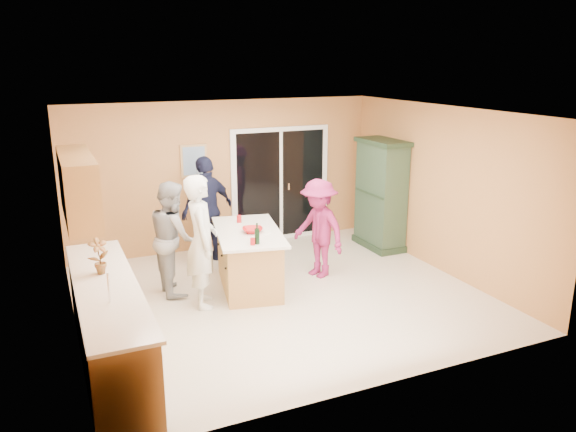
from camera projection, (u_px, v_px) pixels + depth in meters
name	position (u px, v px, depth m)	size (l,w,h in m)	color
floor	(281.00, 296.00, 8.01)	(5.50, 5.50, 0.00)	beige
ceiling	(281.00, 112.00, 7.31)	(5.50, 5.00, 0.10)	white
wall_back	(225.00, 175.00, 9.86)	(5.50, 0.10, 2.60)	#E4985E
wall_front	(382.00, 269.00, 5.46)	(5.50, 0.10, 2.60)	#E4985E
wall_left	(66.00, 233.00, 6.59)	(0.10, 5.00, 2.60)	#E4985E
wall_right	(443.00, 190.00, 8.73)	(0.10, 5.00, 2.60)	#E4985E
left_cabinet_run	(110.00, 331.00, 6.01)	(0.65, 3.05, 1.24)	tan
upper_cabinets	(78.00, 187.00, 6.32)	(0.35, 1.60, 0.75)	tan
sliding_door	(281.00, 184.00, 10.31)	(1.90, 0.07, 2.10)	white
framed_picture	(194.00, 161.00, 9.54)	(0.46, 0.04, 0.56)	tan
kitchen_island	(249.00, 261.00, 8.23)	(1.22, 1.81, 0.88)	tan
green_hutch	(381.00, 196.00, 9.90)	(0.56, 1.05, 1.94)	#1F3320
woman_white	(202.00, 241.00, 7.51)	(0.66, 0.44, 1.82)	silver
woman_grey	(173.00, 238.00, 7.99)	(0.79, 0.62, 1.63)	#99999B
woman_navy	(207.00, 210.00, 9.19)	(1.04, 0.43, 1.78)	#191F39
woman_magenta	(319.00, 228.00, 8.59)	(0.99, 0.57, 1.53)	maroon
serving_bowl	(252.00, 230.00, 8.01)	(0.29, 0.29, 0.07)	#AD1316
tulip_vase	(99.00, 256.00, 6.24)	(0.23, 0.15, 0.43)	#B11711
tumbler_near	(239.00, 219.00, 8.50)	(0.07, 0.07, 0.11)	#AD1316
tumbler_far	(253.00, 241.00, 7.47)	(0.06, 0.06, 0.09)	#AD1316
wine_bottle	(257.00, 236.00, 7.49)	(0.07, 0.07, 0.29)	black
white_plate	(263.00, 231.00, 8.06)	(0.23, 0.23, 0.02)	silver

